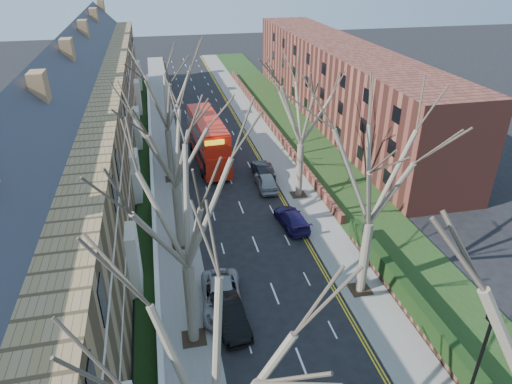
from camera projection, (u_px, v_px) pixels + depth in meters
pavement_left at (165, 141)px, 55.41m from camera, size 3.00×102.00×0.12m
pavement_right at (261, 133)px, 57.71m from camera, size 3.00×102.00×0.12m
terrace_left at (84, 124)px, 44.48m from camera, size 9.70×78.00×13.60m
flats_right at (337, 82)px, 61.08m from camera, size 13.97×54.00×10.00m
wall_hedge_right at (439, 339)px, 25.57m from camera, size 0.70×24.00×1.80m
front_wall_left at (152, 164)px, 47.92m from camera, size 0.30×78.00×1.00m
grass_verge_right at (295, 130)px, 58.54m from camera, size 6.00×102.00×0.06m
tree_left_near at (208, 365)px, 14.18m from camera, size 9.80×9.80×13.73m
tree_left_mid at (182, 198)px, 22.53m from camera, size 10.50×10.50×14.71m
tree_left_far at (171, 135)px, 31.32m from camera, size 10.15×10.15×14.22m
tree_left_dist at (164, 86)px, 41.54m from camera, size 10.50×10.50×14.71m
tree_right_mid at (377, 162)px, 26.45m from camera, size 10.50×10.50×14.71m
tree_right_far at (303, 100)px, 38.69m from camera, size 10.15×10.15×14.22m
double_decker_bus at (208, 141)px, 48.94m from camera, size 3.48×11.89×4.88m
car_left_mid at (229, 314)px, 27.81m from camera, size 2.23×4.91×1.56m
car_left_far at (222, 297)px, 29.16m from camera, size 3.01×5.72×1.54m
car_right_near at (292, 219)px, 37.96m from camera, size 2.35×4.90×1.38m
car_right_mid at (266, 181)px, 44.04m from camera, size 2.05×4.64×1.55m
car_right_far at (263, 170)px, 46.33m from camera, size 1.64×4.57×1.50m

